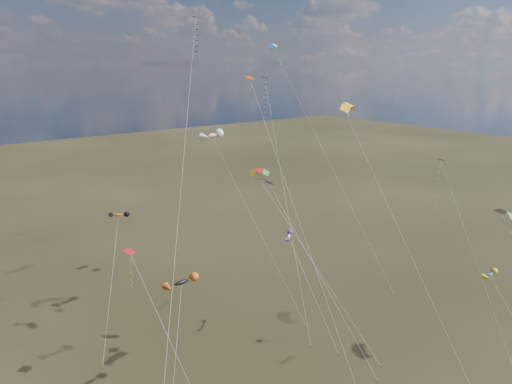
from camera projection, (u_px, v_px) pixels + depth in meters
diamond_black_high at (267, 108)px, 70.87m from camera, size 10.85×22.90×32.18m
diamond_navy_tall at (194, 61)px, 59.46m from camera, size 21.08×26.15×40.21m
diamond_black_mid at (296, 231)px, 51.35m from camera, size 6.09×13.61×21.31m
diamond_red_low at (134, 274)px, 49.90m from camera, size 2.75×12.17×14.57m
diamond_navy_right at (442, 194)px, 53.32m from camera, size 4.43×15.37×23.44m
diamond_orange_center at (281, 169)px, 51.40m from camera, size 2.38×22.36×32.65m
parafoil_yellow at (349, 106)px, 47.94m from camera, size 3.23×20.50×30.59m
parafoil_blue_white at (276, 48)px, 70.78m from camera, size 8.54×21.16×37.35m
parafoil_striped at (507, 212)px, 52.09m from camera, size 5.16×13.59×18.56m
parafoil_tricolor at (260, 172)px, 54.20m from camera, size 8.17×15.59×22.38m
novelty_black_orange at (182, 283)px, 47.92m from camera, size 7.84×8.04×12.44m
novelty_orange_black at (118, 216)px, 58.38m from camera, size 7.57×8.99×15.80m
novelty_white_purple at (289, 237)px, 58.61m from camera, size 2.34×10.38×13.07m
novelty_redwhite_stripe at (213, 136)px, 62.09m from camera, size 7.13×15.07×25.39m
novelty_blue_yellow at (491, 276)px, 45.10m from camera, size 1.96×12.31×14.32m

